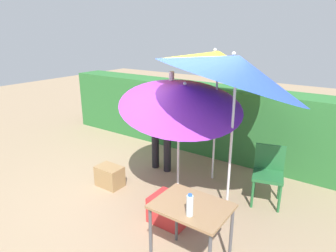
% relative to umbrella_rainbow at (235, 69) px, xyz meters
% --- Properties ---
extents(ground_plane, '(24.00, 24.00, 0.00)m').
position_rel_umbrella_rainbow_xyz_m(ground_plane, '(-1.06, -0.28, -2.07)').
color(ground_plane, '#9E8466').
extents(hedge_row, '(8.00, 0.70, 1.45)m').
position_rel_umbrella_rainbow_xyz_m(hedge_row, '(-1.06, 1.88, -1.35)').
color(hedge_row, '#2D7033').
rests_on(hedge_row, ground_plane).
extents(umbrella_rainbow, '(2.15, 2.06, 2.68)m').
position_rel_umbrella_rainbow_xyz_m(umbrella_rainbow, '(0.00, 0.00, 0.00)').
color(umbrella_rainbow, silver).
rests_on(umbrella_rainbow, ground_plane).
extents(umbrella_orange, '(1.96, 1.92, 2.54)m').
position_rel_umbrella_rainbow_xyz_m(umbrella_orange, '(-0.63, 0.76, -0.00)').
color(umbrella_orange, silver).
rests_on(umbrella_orange, ground_plane).
extents(umbrella_yellow, '(1.97, 1.90, 2.14)m').
position_rel_umbrella_rainbow_xyz_m(umbrella_yellow, '(-0.80, 0.00, -0.45)').
color(umbrella_yellow, silver).
rests_on(umbrella_yellow, ground_plane).
extents(person_vendor, '(0.55, 0.22, 1.88)m').
position_rel_umbrella_rainbow_xyz_m(person_vendor, '(-1.57, 0.53, -1.14)').
color(person_vendor, black).
rests_on(person_vendor, ground_plane).
extents(chair_plastic, '(0.54, 0.54, 0.89)m').
position_rel_umbrella_rainbow_xyz_m(chair_plastic, '(0.42, 0.56, -1.56)').
color(chair_plastic, '#236633').
rests_on(chair_plastic, ground_plane).
extents(cooler_box, '(0.52, 0.41, 0.37)m').
position_rel_umbrella_rainbow_xyz_m(cooler_box, '(-0.51, -0.73, -1.89)').
color(cooler_box, red).
rests_on(cooler_box, ground_plane).
extents(crate_cardboard, '(0.45, 0.30, 0.35)m').
position_rel_umbrella_rainbow_xyz_m(crate_cardboard, '(-1.91, -0.50, -1.90)').
color(crate_cardboard, '#9E7A4C').
rests_on(crate_cardboard, ground_plane).
extents(folding_table, '(0.80, 0.60, 0.78)m').
position_rel_umbrella_rainbow_xyz_m(folding_table, '(0.15, -1.26, -1.39)').
color(folding_table, '#4C4C51').
rests_on(folding_table, ground_plane).
extents(bottle_water, '(0.07, 0.07, 0.24)m').
position_rel_umbrella_rainbow_xyz_m(bottle_water, '(0.22, -1.43, -1.17)').
color(bottle_water, silver).
rests_on(bottle_water, folding_table).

